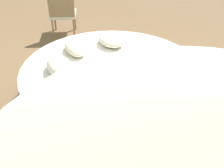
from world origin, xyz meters
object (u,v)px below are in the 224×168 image
(round_bed, at_px, (112,87))
(throw_pillow_1, at_px, (75,48))
(patio_chair, at_px, (62,11))
(throw_pillow_0, at_px, (112,39))
(throw_pillow_2, at_px, (59,66))

(round_bed, distance_m, throw_pillow_1, 0.84)
(round_bed, bearing_deg, patio_chair, 0.25)
(throw_pillow_0, height_order, throw_pillow_2, throw_pillow_2)
(round_bed, height_order, throw_pillow_2, throw_pillow_2)
(round_bed, bearing_deg, throw_pillow_1, 26.35)
(round_bed, bearing_deg, throw_pillow_0, -22.17)
(throw_pillow_1, distance_m, throw_pillow_2, 0.60)
(throw_pillow_0, relative_size, patio_chair, 0.52)
(throw_pillow_1, xyz_separation_m, patio_chair, (1.96, -0.32, -0.15))
(throw_pillow_0, bearing_deg, throw_pillow_1, 93.84)
(round_bed, height_order, patio_chair, patio_chair)
(throw_pillow_0, relative_size, throw_pillow_2, 0.94)
(throw_pillow_2, distance_m, patio_chair, 2.53)
(throw_pillow_2, relative_size, patio_chair, 0.55)
(throw_pillow_1, bearing_deg, patio_chair, -9.18)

